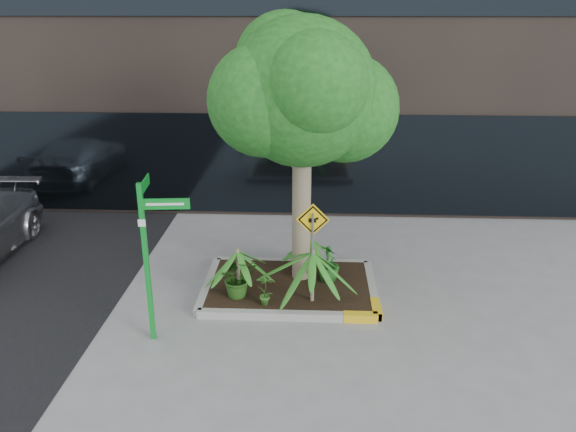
{
  "coord_description": "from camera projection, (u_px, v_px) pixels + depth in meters",
  "views": [
    {
      "loc": [
        0.62,
        -9.46,
        5.2
      ],
      "look_at": [
        0.17,
        0.2,
        1.59
      ],
      "focal_mm": 35.0,
      "sensor_mm": 36.0,
      "label": 1
    }
  ],
  "objects": [
    {
      "name": "shrub_a",
      "position": [
        238.0,
        277.0,
        10.33
      ],
      "size": [
        0.89,
        0.89,
        0.76
      ],
      "primitive_type": "imported",
      "rotation": [
        0.0,
        0.0,
        0.39
      ],
      "color": "#245117",
      "rests_on": "planter"
    },
    {
      "name": "palm_front",
      "position": [
        313.0,
        253.0,
        9.96
      ],
      "size": [
        1.14,
        1.14,
        1.27
      ],
      "color": "gray",
      "rests_on": "ground"
    },
    {
      "name": "tree",
      "position": [
        302.0,
        92.0,
        9.96
      ],
      "size": [
        3.45,
        3.06,
        5.17
      ],
      "color": "gray",
      "rests_on": "ground"
    },
    {
      "name": "street_sign_post",
      "position": [
        149.0,
        245.0,
        8.85
      ],
      "size": [
        0.83,
        0.79,
        2.71
      ],
      "rotation": [
        0.0,
        0.0,
        0.09
      ],
      "color": "#0D9529",
      "rests_on": "ground"
    },
    {
      "name": "shrub_b",
      "position": [
        329.0,
        263.0,
        10.91
      ],
      "size": [
        0.6,
        0.6,
        0.76
      ],
      "primitive_type": "imported",
      "rotation": [
        0.0,
        0.0,
        2.27
      ],
      "color": "#1B5B1B",
      "rests_on": "planter"
    },
    {
      "name": "ground",
      "position": [
        278.0,
        297.0,
        10.7
      ],
      "size": [
        80.0,
        80.0,
        0.0
      ],
      "primitive_type": "plane",
      "color": "gray",
      "rests_on": "ground"
    },
    {
      "name": "palm_back",
      "position": [
        311.0,
        239.0,
        11.45
      ],
      "size": [
        0.73,
        0.73,
        0.82
      ],
      "color": "gray",
      "rests_on": "ground"
    },
    {
      "name": "shrub_d",
      "position": [
        304.0,
        254.0,
        11.22
      ],
      "size": [
        0.56,
        0.56,
        0.83
      ],
      "primitive_type": "imported",
      "rotation": [
        0.0,
        0.0,
        4.96
      ],
      "color": "#215C1A",
      "rests_on": "planter"
    },
    {
      "name": "planter",
      "position": [
        291.0,
        286.0,
        10.91
      ],
      "size": [
        3.35,
        2.36,
        0.15
      ],
      "color": "#9E9E99",
      "rests_on": "ground"
    },
    {
      "name": "shrub_c",
      "position": [
        265.0,
        290.0,
        10.04
      ],
      "size": [
        0.33,
        0.33,
        0.6
      ],
      "primitive_type": "imported",
      "rotation": [
        0.0,
        0.0,
        3.1
      ],
      "color": "#32671F",
      "rests_on": "planter"
    },
    {
      "name": "palm_left",
      "position": [
        237.0,
        251.0,
        10.31
      ],
      "size": [
        1.0,
        1.0,
        1.11
      ],
      "color": "gray",
      "rests_on": "ground"
    },
    {
      "name": "cattle_sign",
      "position": [
        313.0,
        237.0,
        9.8
      ],
      "size": [
        0.58,
        0.2,
        1.89
      ],
      "rotation": [
        0.0,
        0.0,
        -0.02
      ],
      "color": "slate",
      "rests_on": "ground"
    }
  ]
}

